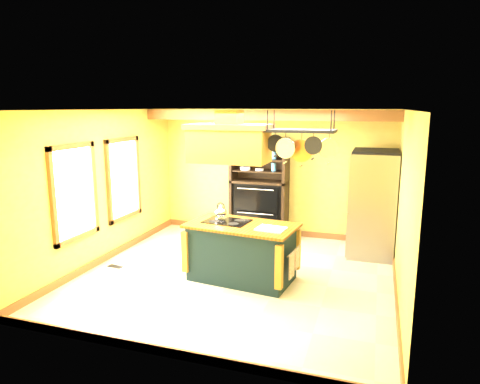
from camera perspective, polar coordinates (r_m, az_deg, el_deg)
The scene contains 15 objects.
floor at distance 7.23m, azimuth -0.40°, elevation -11.01°, with size 5.00×5.00×0.00m, color beige.
ceiling at distance 6.69m, azimuth -0.43°, elevation 10.91°, with size 5.00×5.00×0.00m, color white.
wall_back at distance 9.20m, azimuth 4.52°, elevation 2.54°, with size 5.00×0.02×2.70m, color gold.
wall_front at distance 4.61m, azimuth -10.36°, elevation -6.52°, with size 5.00×0.02×2.70m, color gold.
wall_left at distance 7.97m, azimuth -17.72°, elevation 0.67°, with size 0.02×5.00×2.70m, color gold.
wall_right at distance 6.51m, azimuth 20.96°, elevation -1.84°, with size 0.02×5.00×2.70m, color gold.
ceiling_beam at distance 8.32m, azimuth 3.33°, elevation 10.21°, with size 5.00×0.15×0.20m, color brown.
window_near at distance 7.32m, azimuth -21.15°, elevation -0.06°, with size 0.06×1.06×1.56m.
window_far at distance 8.43m, azimuth -15.19°, elevation 1.72°, with size 0.06×1.06×1.56m.
kitchen_island at distance 6.92m, azimuth 0.22°, elevation -7.92°, with size 1.81×1.15×1.11m.
range_hood at distance 6.61m, azimuth -1.42°, elevation 6.78°, with size 1.27×0.72×0.80m.
pot_rack at distance 6.34m, azimuth 8.15°, elevation 7.15°, with size 1.08×0.50×0.77m.
refrigerator at distance 8.33m, azimuth 17.22°, elevation -1.72°, with size 0.84×0.99×1.93m.
hutch at distance 9.14m, azimuth 2.63°, elevation -0.80°, with size 1.20×0.55×2.12m.
floor_register at distance 7.89m, azimuth -16.27°, elevation -9.51°, with size 0.28×0.12×0.01m, color black.
Camera 1 is at (2.12, -6.35, 2.75)m, focal length 32.00 mm.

